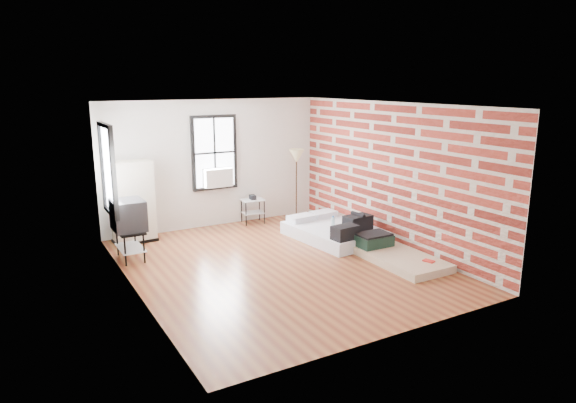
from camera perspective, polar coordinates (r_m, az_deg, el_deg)
ground at (r=9.18m, az=-0.95°, el=-7.04°), size 6.00×6.00×0.00m
room_shell at (r=9.15m, az=-0.81°, el=4.16°), size 5.02×6.02×2.80m
mattress_main at (r=10.64m, az=5.30°, el=-3.26°), size 1.60×2.06×0.62m
mattress_bare at (r=9.58m, az=11.64°, el=-5.71°), size 0.95×1.79×0.38m
wardrobe at (r=10.71m, az=-16.87°, el=-0.07°), size 0.86×0.54×1.65m
side_table at (r=11.72m, az=-3.94°, el=-0.31°), size 0.54×0.46×0.66m
floor_lamp at (r=11.99m, az=0.95°, el=4.69°), size 0.35×0.35×1.64m
tv_stand at (r=9.66m, az=-17.29°, el=-1.65°), size 0.56×0.79×1.11m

